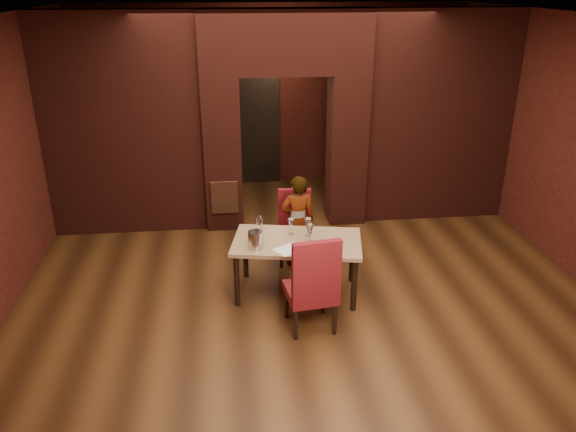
# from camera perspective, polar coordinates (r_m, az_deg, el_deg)

# --- Properties ---
(floor) EXTENTS (8.00, 8.00, 0.00)m
(floor) POSITION_cam_1_polar(r_m,az_deg,el_deg) (7.21, 1.51, -6.76)
(floor) COLOR #4B2B12
(floor) RESTS_ON ground
(ceiling) EXTENTS (7.00, 8.00, 0.04)m
(ceiling) POSITION_cam_1_polar(r_m,az_deg,el_deg) (6.27, 1.83, 19.53)
(ceiling) COLOR silver
(ceiling) RESTS_ON ground
(wall_back) EXTENTS (7.00, 0.04, 3.20)m
(wall_back) POSITION_cam_1_polar(r_m,az_deg,el_deg) (10.42, -1.54, 12.07)
(wall_back) COLOR maroon
(wall_back) RESTS_ON ground
(wall_front) EXTENTS (7.00, 0.04, 3.20)m
(wall_front) POSITION_cam_1_polar(r_m,az_deg,el_deg) (3.09, 12.76, -17.56)
(wall_front) COLOR maroon
(wall_front) RESTS_ON ground
(pillar_left) EXTENTS (0.55, 0.55, 2.30)m
(pillar_left) POSITION_cam_1_polar(r_m,az_deg,el_deg) (8.54, -6.67, 6.35)
(pillar_left) COLOR maroon
(pillar_left) RESTS_ON ground
(pillar_right) EXTENTS (0.55, 0.55, 2.30)m
(pillar_right) POSITION_cam_1_polar(r_m,az_deg,el_deg) (8.74, 5.96, 6.77)
(pillar_right) COLOR maroon
(pillar_right) RESTS_ON ground
(lintel) EXTENTS (2.45, 0.55, 0.90)m
(lintel) POSITION_cam_1_polar(r_m,az_deg,el_deg) (8.28, -0.30, 17.27)
(lintel) COLOR maroon
(lintel) RESTS_ON ground
(wing_wall_left) EXTENTS (2.28, 0.35, 3.20)m
(wing_wall_left) POSITION_cam_1_polar(r_m,az_deg,el_deg) (8.55, -16.41, 8.71)
(wing_wall_left) COLOR maroon
(wing_wall_left) RESTS_ON ground
(wing_wall_right) EXTENTS (2.28, 0.35, 3.20)m
(wing_wall_right) POSITION_cam_1_polar(r_m,az_deg,el_deg) (9.04, 14.98, 9.61)
(wing_wall_right) COLOR maroon
(wing_wall_right) RESTS_ON ground
(vent_panel) EXTENTS (0.40, 0.03, 0.50)m
(vent_panel) POSITION_cam_1_polar(r_m,az_deg,el_deg) (8.46, -6.46, 1.88)
(vent_panel) COLOR #A65230
(vent_panel) RESTS_ON ground
(rear_door) EXTENTS (0.90, 0.08, 2.10)m
(rear_door) POSITION_cam_1_polar(r_m,az_deg,el_deg) (10.46, -3.68, 8.98)
(rear_door) COLOR black
(rear_door) RESTS_ON ground
(rear_door_frame) EXTENTS (1.02, 0.04, 2.22)m
(rear_door_frame) POSITION_cam_1_polar(r_m,az_deg,el_deg) (10.42, -3.67, 8.93)
(rear_door_frame) COLOR black
(rear_door_frame) RESTS_ON ground
(dining_table) EXTENTS (1.65, 1.12, 0.71)m
(dining_table) POSITION_cam_1_polar(r_m,az_deg,el_deg) (6.83, 0.91, -5.17)
(dining_table) COLOR #A27953
(dining_table) RESTS_ON ground
(chair_far) EXTENTS (0.48, 0.48, 0.98)m
(chair_far) POSITION_cam_1_polar(r_m,az_deg,el_deg) (7.52, 0.71, -1.25)
(chair_far) COLOR maroon
(chair_far) RESTS_ON ground
(chair_near) EXTENTS (0.57, 0.57, 1.14)m
(chair_near) POSITION_cam_1_polar(r_m,az_deg,el_deg) (6.10, 2.31, -6.60)
(chair_near) COLOR maroon
(chair_near) RESTS_ON ground
(person_seated) EXTENTS (0.48, 0.33, 1.26)m
(person_seated) POSITION_cam_1_polar(r_m,az_deg,el_deg) (7.39, 0.98, -0.53)
(person_seated) COLOR silver
(person_seated) RESTS_ON ground
(wine_glass_a) EXTENTS (0.08, 0.08, 0.20)m
(wine_glass_a) POSITION_cam_1_polar(r_m,az_deg,el_deg) (6.78, 0.29, -1.10)
(wine_glass_a) COLOR white
(wine_glass_a) RESTS_ON dining_table
(wine_glass_b) EXTENTS (0.09, 0.09, 0.23)m
(wine_glass_b) POSITION_cam_1_polar(r_m,az_deg,el_deg) (6.74, 2.02, -1.16)
(wine_glass_b) COLOR white
(wine_glass_b) RESTS_ON dining_table
(wine_glass_c) EXTENTS (0.09, 0.09, 0.22)m
(wine_glass_c) POSITION_cam_1_polar(r_m,az_deg,el_deg) (6.58, 2.21, -1.78)
(wine_glass_c) COLOR silver
(wine_glass_c) RESTS_ON dining_table
(tasting_sheet) EXTENTS (0.41, 0.38, 0.00)m
(tasting_sheet) POSITION_cam_1_polar(r_m,az_deg,el_deg) (6.45, 0.16, -3.40)
(tasting_sheet) COLOR white
(tasting_sheet) RESTS_ON dining_table
(wine_bucket) EXTENTS (0.17, 0.17, 0.21)m
(wine_bucket) POSITION_cam_1_polar(r_m,az_deg,el_deg) (6.44, -3.32, -2.44)
(wine_bucket) COLOR #AAA9B0
(wine_bucket) RESTS_ON dining_table
(water_bottle) EXTENTS (0.07, 0.07, 0.31)m
(water_bottle) POSITION_cam_1_polar(r_m,az_deg,el_deg) (6.63, -2.88, -1.21)
(water_bottle) COLOR white
(water_bottle) RESTS_ON dining_table
(potted_plant) EXTENTS (0.43, 0.40, 0.38)m
(potted_plant) POSITION_cam_1_polar(r_m,az_deg,el_deg) (7.74, 5.18, -3.06)
(potted_plant) COLOR #306426
(potted_plant) RESTS_ON ground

